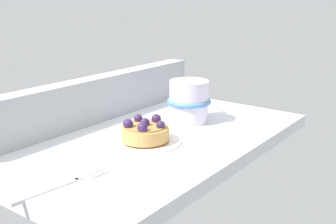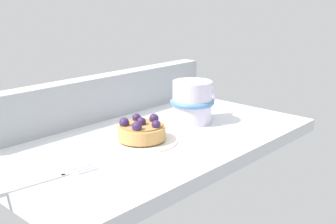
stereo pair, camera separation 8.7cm
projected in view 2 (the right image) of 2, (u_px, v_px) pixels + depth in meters
The scene contains 6 objects.
ground_plane at pixel (153, 141), 86.25cm from camera, with size 65.05×38.43×2.63cm, color silver.
window_rail_back at pixel (99, 98), 95.69cm from camera, with size 63.75×4.34×9.78cm, color #9EA3A8.
dessert_plate at pixel (142, 140), 82.11cm from camera, with size 13.89×13.89×0.64cm.
raspberry_tart at pixel (141, 130), 81.55cm from camera, with size 9.26×9.26×4.38cm.
coffee_mug at pixel (192, 101), 93.63cm from camera, with size 13.14×9.76×9.21cm.
dessert_fork at pixel (49, 178), 65.25cm from camera, with size 16.35×3.53×0.60cm.
Camera 2 is at (-57.64, -57.46, 27.97)cm, focal length 45.55 mm.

